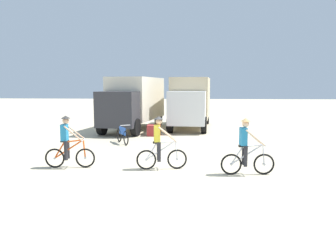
% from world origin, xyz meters
% --- Properties ---
extents(ground_plane, '(120.00, 120.00, 0.00)m').
position_xyz_m(ground_plane, '(0.00, 0.00, 0.00)').
color(ground_plane, beige).
extents(box_truck_cream_rv, '(3.38, 7.03, 3.35)m').
position_xyz_m(box_truck_cream_rv, '(-2.71, 11.43, 1.87)').
color(box_truck_cream_rv, beige).
rests_on(box_truck_cream_rv, ground).
extents(box_truck_tan_camper, '(2.88, 6.91, 3.35)m').
position_xyz_m(box_truck_tan_camper, '(0.92, 12.73, 1.87)').
color(box_truck_tan_camper, '#CCB78E').
rests_on(box_truck_tan_camper, ground).
extents(cyclist_orange_shirt, '(1.73, 0.52, 1.82)m').
position_xyz_m(cyclist_orange_shirt, '(-3.27, 1.28, 0.85)').
color(cyclist_orange_shirt, black).
rests_on(cyclist_orange_shirt, ground).
extents(cyclist_cowboy_hat, '(1.72, 0.54, 1.82)m').
position_xyz_m(cyclist_cowboy_hat, '(-0.07, 1.28, 0.85)').
color(cyclist_cowboy_hat, black).
rests_on(cyclist_cowboy_hat, ground).
extents(cyclist_near_camera, '(1.73, 0.52, 1.82)m').
position_xyz_m(cyclist_near_camera, '(2.72, 0.80, 0.85)').
color(cyclist_near_camera, black).
rests_on(cyclist_near_camera, ground).
extents(bicycle_spare, '(0.92, 1.53, 0.97)m').
position_xyz_m(bicycle_spare, '(-2.40, 6.23, 0.40)').
color(bicycle_spare, black).
rests_on(bicycle_spare, ground).
extents(supply_crate, '(0.77, 0.95, 0.61)m').
position_xyz_m(supply_crate, '(-1.15, 8.93, 0.31)').
color(supply_crate, '#9E2D2D').
rests_on(supply_crate, ground).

